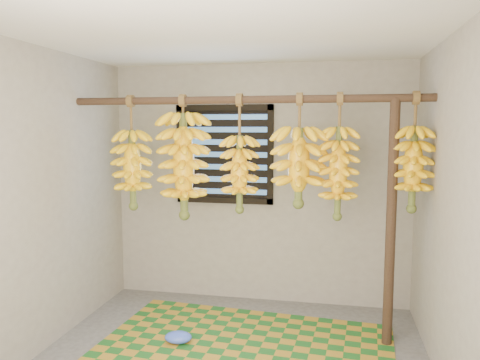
% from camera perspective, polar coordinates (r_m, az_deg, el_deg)
% --- Properties ---
extents(ceiling, '(3.00, 3.00, 0.01)m').
position_cam_1_polar(ceiling, '(3.28, -2.00, 17.52)').
color(ceiling, silver).
rests_on(ceiling, wall_back).
extents(wall_back, '(3.00, 0.01, 2.40)m').
position_cam_1_polar(wall_back, '(4.73, 2.30, -0.53)').
color(wall_back, gray).
rests_on(wall_back, floor).
extents(wall_left, '(0.01, 3.00, 2.40)m').
position_cam_1_polar(wall_left, '(3.90, -24.00, -2.59)').
color(wall_left, gray).
rests_on(wall_left, floor).
extents(wall_right, '(0.01, 3.00, 2.40)m').
position_cam_1_polar(wall_right, '(3.27, 24.73, -4.27)').
color(wall_right, gray).
rests_on(wall_right, floor).
extents(window, '(1.00, 0.04, 1.00)m').
position_cam_1_polar(window, '(4.74, -1.92, 3.13)').
color(window, black).
rests_on(window, wall_back).
extents(hanging_pole, '(3.00, 0.06, 0.06)m').
position_cam_1_polar(hanging_pole, '(3.91, 0.44, 9.75)').
color(hanging_pole, '#3F2C1D').
rests_on(hanging_pole, wall_left).
extents(support_post, '(0.08, 0.08, 2.00)m').
position_cam_1_polar(support_post, '(3.94, 17.92, -5.22)').
color(support_post, '#3F2C1D').
rests_on(support_post, floor).
extents(woven_mat, '(2.47, 2.04, 0.01)m').
position_cam_1_polar(woven_mat, '(3.85, -0.28, -20.89)').
color(woven_mat, '#1A5B1E').
rests_on(woven_mat, floor).
extents(plastic_bag, '(0.25, 0.19, 0.09)m').
position_cam_1_polar(plastic_bag, '(4.09, -7.54, -18.48)').
color(plastic_bag, blue).
rests_on(plastic_bag, woven_mat).
extents(banana_bunch_a, '(0.32, 0.32, 0.99)m').
position_cam_1_polar(banana_bunch_a, '(4.23, -12.97, 1.27)').
color(banana_bunch_a, brown).
rests_on(banana_bunch_a, hanging_pole).
extents(banana_bunch_b, '(0.42, 0.42, 1.06)m').
position_cam_1_polar(banana_bunch_b, '(4.05, -6.88, 1.73)').
color(banana_bunch_b, brown).
rests_on(banana_bunch_b, hanging_pole).
extents(banana_bunch_c, '(0.31, 0.31, 0.99)m').
position_cam_1_polar(banana_bunch_c, '(3.93, -0.05, 0.77)').
color(banana_bunch_c, brown).
rests_on(banana_bunch_c, hanging_pole).
extents(banana_bunch_d, '(0.32, 0.32, 1.02)m').
position_cam_1_polar(banana_bunch_d, '(3.85, 11.89, 0.85)').
color(banana_bunch_d, brown).
rests_on(banana_bunch_d, hanging_pole).
extents(banana_bunch_e, '(0.41, 0.41, 0.92)m').
position_cam_1_polar(banana_bunch_e, '(3.86, 7.18, 1.59)').
color(banana_bunch_e, brown).
rests_on(banana_bunch_e, hanging_pole).
extents(banana_bunch_f, '(0.30, 0.30, 0.93)m').
position_cam_1_polar(banana_bunch_f, '(3.89, 20.35, 1.30)').
color(banana_bunch_f, brown).
rests_on(banana_bunch_f, hanging_pole).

